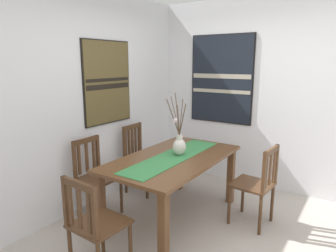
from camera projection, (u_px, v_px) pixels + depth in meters
ground_plane at (219, 252)px, 2.95m from camera, size 6.40×6.40×0.03m
wall_back at (82, 100)px, 3.68m from camera, size 6.40×0.12×2.70m
wall_side at (279, 96)px, 4.17m from camera, size 0.12×6.40×2.70m
dining_table at (173, 166)px, 3.43m from camera, size 1.69×0.94×0.76m
table_runner at (173, 156)px, 3.41m from camera, size 1.56×0.36×0.01m
centerpiece_vase at (179, 144)px, 3.44m from camera, size 0.24×0.25×0.73m
chair_0 at (140, 156)px, 4.25m from camera, size 0.44×0.44×0.95m
chair_1 at (95, 224)px, 2.51m from camera, size 0.44×0.44×0.91m
chair_2 at (257, 184)px, 3.34m from camera, size 0.45×0.45×0.92m
chair_3 at (95, 176)px, 3.58m from camera, size 0.42×0.42×0.93m
painting_on_back_wall at (107, 83)px, 3.90m from camera, size 0.81×0.05×1.07m
painting_on_side_wall at (221, 79)px, 4.53m from camera, size 0.05×0.99×1.31m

